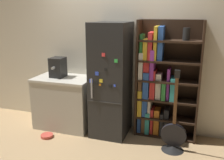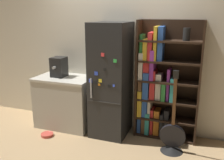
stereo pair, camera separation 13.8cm
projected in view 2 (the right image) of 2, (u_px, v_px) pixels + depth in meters
The scene contains 8 objects.
ground_plane at pixel (108, 136), 4.05m from camera, with size 16.00×16.00×0.00m, color tan.
wall_back at pixel (118, 52), 4.14m from camera, with size 8.00×0.05×2.60m.
refrigerator at pixel (111, 80), 3.93m from camera, with size 0.55×0.66×1.80m.
bookshelf at pixel (160, 85), 3.87m from camera, with size 0.95×0.31×1.83m.
kitchen_counter at pixel (66, 101), 4.33m from camera, with size 0.97×0.64×0.87m.
espresso_machine at pixel (59, 67), 4.22m from camera, with size 0.22×0.30×0.33m.
guitar at pixel (172, 140), 3.55m from camera, with size 0.36×0.32×1.22m.
pet_bowl at pixel (47, 134), 4.03m from camera, with size 0.20×0.20×0.04m.
Camera 2 is at (1.31, -3.43, 1.93)m, focal length 40.00 mm.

